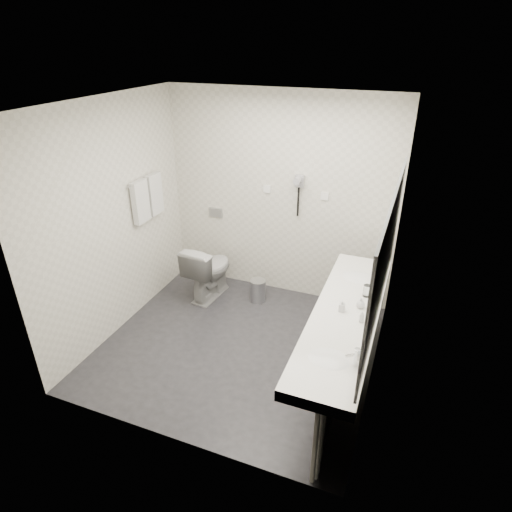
% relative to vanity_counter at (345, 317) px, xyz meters
% --- Properties ---
extents(floor, '(2.80, 2.80, 0.00)m').
position_rel_vanity_counter_xyz_m(floor, '(-1.12, 0.20, -0.80)').
color(floor, '#26262A').
rests_on(floor, ground).
extents(ceiling, '(2.80, 2.80, 0.00)m').
position_rel_vanity_counter_xyz_m(ceiling, '(-1.12, 0.20, 1.70)').
color(ceiling, white).
rests_on(ceiling, wall_back).
extents(wall_back, '(2.80, 0.00, 2.80)m').
position_rel_vanity_counter_xyz_m(wall_back, '(-1.12, 1.50, 0.45)').
color(wall_back, silver).
rests_on(wall_back, floor).
extents(wall_front, '(2.80, 0.00, 2.80)m').
position_rel_vanity_counter_xyz_m(wall_front, '(-1.12, -1.10, 0.45)').
color(wall_front, silver).
rests_on(wall_front, floor).
extents(wall_left, '(0.00, 2.60, 2.60)m').
position_rel_vanity_counter_xyz_m(wall_left, '(-2.52, 0.20, 0.45)').
color(wall_left, silver).
rests_on(wall_left, floor).
extents(wall_right, '(0.00, 2.60, 2.60)m').
position_rel_vanity_counter_xyz_m(wall_right, '(0.27, 0.20, 0.45)').
color(wall_right, silver).
rests_on(wall_right, floor).
extents(vanity_counter, '(0.55, 2.20, 0.10)m').
position_rel_vanity_counter_xyz_m(vanity_counter, '(0.00, 0.00, 0.00)').
color(vanity_counter, white).
rests_on(vanity_counter, floor).
extents(vanity_panel, '(0.03, 2.15, 0.75)m').
position_rel_vanity_counter_xyz_m(vanity_panel, '(0.02, 0.00, -0.42)').
color(vanity_panel, gray).
rests_on(vanity_panel, floor).
extents(vanity_post_near, '(0.06, 0.06, 0.75)m').
position_rel_vanity_counter_xyz_m(vanity_post_near, '(0.05, -1.04, -0.42)').
color(vanity_post_near, silver).
rests_on(vanity_post_near, floor).
extents(vanity_post_far, '(0.06, 0.06, 0.75)m').
position_rel_vanity_counter_xyz_m(vanity_post_far, '(0.05, 1.04, -0.42)').
color(vanity_post_far, silver).
rests_on(vanity_post_far, floor).
extents(mirror, '(0.02, 2.20, 1.05)m').
position_rel_vanity_counter_xyz_m(mirror, '(0.26, 0.00, 0.65)').
color(mirror, '#B2BCC6').
rests_on(mirror, wall_right).
extents(basin_near, '(0.40, 0.31, 0.05)m').
position_rel_vanity_counter_xyz_m(basin_near, '(0.00, -0.65, 0.04)').
color(basin_near, white).
rests_on(basin_near, vanity_counter).
extents(basin_far, '(0.40, 0.31, 0.05)m').
position_rel_vanity_counter_xyz_m(basin_far, '(0.00, 0.65, 0.04)').
color(basin_far, white).
rests_on(basin_far, vanity_counter).
extents(faucet_near, '(0.04, 0.04, 0.15)m').
position_rel_vanity_counter_xyz_m(faucet_near, '(0.19, -0.65, 0.12)').
color(faucet_near, silver).
rests_on(faucet_near, vanity_counter).
extents(faucet_far, '(0.04, 0.04, 0.15)m').
position_rel_vanity_counter_xyz_m(faucet_far, '(0.19, 0.65, 0.12)').
color(faucet_far, silver).
rests_on(faucet_far, vanity_counter).
extents(soap_bottle_a, '(0.05, 0.05, 0.11)m').
position_rel_vanity_counter_xyz_m(soap_bottle_a, '(-0.04, 0.01, 0.11)').
color(soap_bottle_a, beige).
rests_on(soap_bottle_a, vanity_counter).
extents(soap_bottle_b, '(0.10, 0.10, 0.10)m').
position_rel_vanity_counter_xyz_m(soap_bottle_b, '(0.10, 0.12, 0.10)').
color(soap_bottle_b, beige).
rests_on(soap_bottle_b, vanity_counter).
extents(soap_bottle_c, '(0.06, 0.06, 0.11)m').
position_rel_vanity_counter_xyz_m(soap_bottle_c, '(0.15, -0.10, 0.11)').
color(soap_bottle_c, beige).
rests_on(soap_bottle_c, vanity_counter).
extents(glass_left, '(0.07, 0.07, 0.12)m').
position_rel_vanity_counter_xyz_m(glass_left, '(0.12, 0.33, 0.11)').
color(glass_left, silver).
rests_on(glass_left, vanity_counter).
extents(glass_right, '(0.08, 0.08, 0.11)m').
position_rel_vanity_counter_xyz_m(glass_right, '(0.22, 0.29, 0.11)').
color(glass_right, silver).
rests_on(glass_right, vanity_counter).
extents(toilet, '(0.48, 0.75, 0.73)m').
position_rel_vanity_counter_xyz_m(toilet, '(-1.87, 1.02, -0.44)').
color(toilet, white).
rests_on(toilet, floor).
extents(flush_plate, '(0.18, 0.02, 0.12)m').
position_rel_vanity_counter_xyz_m(flush_plate, '(-1.98, 1.49, 0.15)').
color(flush_plate, '#B2B5BA').
rests_on(flush_plate, wall_back).
extents(pedal_bin, '(0.25, 0.25, 0.27)m').
position_rel_vanity_counter_xyz_m(pedal_bin, '(-1.25, 1.12, -0.66)').
color(pedal_bin, '#B2B5BA').
rests_on(pedal_bin, floor).
extents(bin_lid, '(0.20, 0.20, 0.02)m').
position_rel_vanity_counter_xyz_m(bin_lid, '(-1.25, 1.12, -0.52)').
color(bin_lid, '#B2B5BA').
rests_on(bin_lid, pedal_bin).
extents(towel_rail, '(0.02, 0.62, 0.02)m').
position_rel_vanity_counter_xyz_m(towel_rail, '(-2.47, 0.75, 0.75)').
color(towel_rail, silver).
rests_on(towel_rail, wall_left).
extents(towel_near, '(0.07, 0.24, 0.48)m').
position_rel_vanity_counter_xyz_m(towel_near, '(-2.46, 0.61, 0.53)').
color(towel_near, silver).
rests_on(towel_near, towel_rail).
extents(towel_far, '(0.07, 0.24, 0.48)m').
position_rel_vanity_counter_xyz_m(towel_far, '(-2.46, 0.89, 0.53)').
color(towel_far, silver).
rests_on(towel_far, towel_rail).
extents(dryer_cradle, '(0.10, 0.04, 0.14)m').
position_rel_vanity_counter_xyz_m(dryer_cradle, '(-0.88, 1.47, 0.70)').
color(dryer_cradle, '#96949A').
rests_on(dryer_cradle, wall_back).
extents(dryer_barrel, '(0.08, 0.14, 0.08)m').
position_rel_vanity_counter_xyz_m(dryer_barrel, '(-0.88, 1.40, 0.73)').
color(dryer_barrel, '#96949A').
rests_on(dryer_barrel, dryer_cradle).
extents(dryer_cord, '(0.02, 0.02, 0.35)m').
position_rel_vanity_counter_xyz_m(dryer_cord, '(-0.88, 1.46, 0.45)').
color(dryer_cord, black).
rests_on(dryer_cord, dryer_cradle).
extents(switch_plate_a, '(0.09, 0.02, 0.09)m').
position_rel_vanity_counter_xyz_m(switch_plate_a, '(-1.27, 1.49, 0.55)').
color(switch_plate_a, white).
rests_on(switch_plate_a, wall_back).
extents(switch_plate_b, '(0.09, 0.02, 0.09)m').
position_rel_vanity_counter_xyz_m(switch_plate_b, '(-0.57, 1.49, 0.55)').
color(switch_plate_b, white).
rests_on(switch_plate_b, wall_back).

